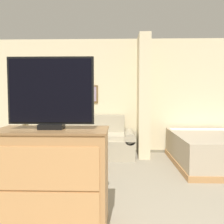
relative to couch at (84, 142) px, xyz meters
name	(u,v)px	position (x,y,z in m)	size (l,w,h in m)	color
wall_back	(141,97)	(1.27, 0.47, 0.98)	(7.22, 0.16, 2.60)	beige
wall_partition_pillar	(143,96)	(1.28, 0.08, 0.99)	(0.24, 0.66, 2.60)	beige
couch	(84,142)	(0.00, 0.00, 0.00)	(2.19, 0.84, 0.88)	tan
coffee_table	(77,148)	(0.00, -0.94, 0.08)	(0.66, 0.55, 0.44)	#B27F4C
side_table	(26,135)	(-1.27, -0.04, 0.14)	(0.37, 0.37, 0.58)	#B27F4C
table_lamp	(25,118)	(-1.27, -0.04, 0.52)	(0.37, 0.37, 0.37)	tan
tv_dresser	(52,179)	(0.09, -2.91, 0.19)	(1.11, 0.57, 1.00)	#B27F4C
tv	(51,93)	(0.09, -2.90, 1.04)	(0.84, 0.16, 0.70)	black
bed	(224,150)	(2.75, -0.60, -0.01)	(1.89, 1.96, 0.59)	#B27F4C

